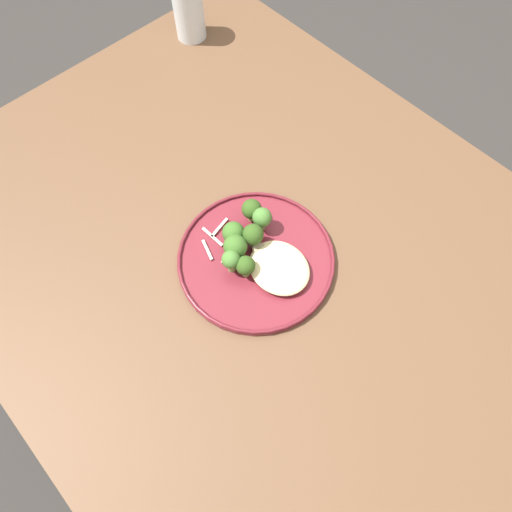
{
  "coord_description": "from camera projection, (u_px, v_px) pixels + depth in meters",
  "views": [
    {
      "loc": [
        0.25,
        -0.29,
        1.51
      ],
      "look_at": [
        -0.03,
        -0.02,
        0.76
      ],
      "focal_mm": 32.42,
      "sensor_mm": 36.0,
      "label": 1
    }
  ],
  "objects": [
    {
      "name": "onion_sliver_short_strip",
      "position": [
        219.0,
        228.0,
        0.87
      ],
      "size": [
        0.01,
        0.05,
        0.0
      ],
      "primitive_type": "cube",
      "rotation": [
        0.0,
        0.0,
        4.92
      ],
      "color": "silver",
      "rests_on": "dinner_plate"
    },
    {
      "name": "broccoli_floret_rear_charred",
      "position": [
        231.0,
        260.0,
        0.81
      ],
      "size": [
        0.03,
        0.03,
        0.06
      ],
      "color": "#7A994C",
      "rests_on": "dinner_plate"
    },
    {
      "name": "onion_sliver_pale_crescent",
      "position": [
        212.0,
        237.0,
        0.86
      ],
      "size": [
        0.05,
        0.01,
        0.0
      ],
      "primitive_type": "cube",
      "rotation": [
        0.0,
        0.0,
        3.18
      ],
      "color": "silver",
      "rests_on": "dinner_plate"
    },
    {
      "name": "broccoli_floret_small_sprig",
      "position": [
        253.0,
        235.0,
        0.83
      ],
      "size": [
        0.04,
        0.04,
        0.06
      ],
      "color": "#89A356",
      "rests_on": "dinner_plate"
    },
    {
      "name": "dinner_plate",
      "position": [
        256.0,
        259.0,
        0.85
      ],
      "size": [
        0.29,
        0.29,
        0.02
      ],
      "color": "maroon",
      "rests_on": "wooden_dining_table"
    },
    {
      "name": "broccoli_floret_center_pile",
      "position": [
        262.0,
        218.0,
        0.85
      ],
      "size": [
        0.04,
        0.04,
        0.06
      ],
      "color": "#7A994C",
      "rests_on": "dinner_plate"
    },
    {
      "name": "broccoli_floret_tall_stalk",
      "position": [
        233.0,
        233.0,
        0.84
      ],
      "size": [
        0.04,
        0.04,
        0.05
      ],
      "color": "#7A994C",
      "rests_on": "dinner_plate"
    },
    {
      "name": "seared_scallop_left_edge",
      "position": [
        296.0,
        271.0,
        0.82
      ],
      "size": [
        0.02,
        0.02,
        0.02
      ],
      "color": "#DBB77A",
      "rests_on": "dinner_plate"
    },
    {
      "name": "seared_scallop_half_hidden",
      "position": [
        286.0,
        277.0,
        0.82
      ],
      "size": [
        0.03,
        0.03,
        0.01
      ],
      "color": "beige",
      "rests_on": "dinner_plate"
    },
    {
      "name": "seared_scallop_tiny_bay",
      "position": [
        282.0,
        251.0,
        0.84
      ],
      "size": [
        0.02,
        0.02,
        0.02
      ],
      "color": "#DBB77A",
      "rests_on": "dinner_plate"
    },
    {
      "name": "seared_scallop_front_small",
      "position": [
        270.0,
        255.0,
        0.84
      ],
      "size": [
        0.03,
        0.03,
        0.01
      ],
      "color": "#E5C689",
      "rests_on": "dinner_plate"
    },
    {
      "name": "onion_sliver_curled_piece",
      "position": [
        207.0,
        250.0,
        0.85
      ],
      "size": [
        0.04,
        0.02,
        0.0
      ],
      "primitive_type": "cube",
      "rotation": [
        0.0,
        0.0,
        5.95
      ],
      "color": "silver",
      "rests_on": "dinner_plate"
    },
    {
      "name": "broccoli_floret_split_head",
      "position": [
        235.0,
        247.0,
        0.82
      ],
      "size": [
        0.04,
        0.04,
        0.06
      ],
      "color": "#7A994C",
      "rests_on": "dinner_plate"
    },
    {
      "name": "broccoli_floret_right_tilted",
      "position": [
        246.0,
        266.0,
        0.81
      ],
      "size": [
        0.04,
        0.04,
        0.05
      ],
      "color": "#7A994C",
      "rests_on": "dinner_plate"
    },
    {
      "name": "noodle_bed",
      "position": [
        279.0,
        268.0,
        0.83
      ],
      "size": [
        0.12,
        0.1,
        0.02
      ],
      "color": "beige",
      "rests_on": "dinner_plate"
    },
    {
      "name": "water_glass",
      "position": [
        189.0,
        15.0,
        1.09
      ],
      "size": [
        0.07,
        0.07,
        0.13
      ],
      "color": "silver",
      "rests_on": "wooden_dining_table"
    },
    {
      "name": "broccoli_floret_left_leaning",
      "position": [
        252.0,
        210.0,
        0.86
      ],
      "size": [
        0.04,
        0.04,
        0.05
      ],
      "color": "#7A994C",
      "rests_on": "dinner_plate"
    },
    {
      "name": "wooden_dining_table",
      "position": [
        275.0,
        281.0,
        0.93
      ],
      "size": [
        1.4,
        1.0,
        0.74
      ],
      "color": "brown",
      "rests_on": "ground"
    },
    {
      "name": "seared_scallop_tilted_round",
      "position": [
        281.0,
        266.0,
        0.83
      ],
      "size": [
        0.03,
        0.03,
        0.01
      ],
      "color": "#E5C689",
      "rests_on": "dinner_plate"
    },
    {
      "name": "ground",
      "position": [
        268.0,
        362.0,
        1.52
      ],
      "size": [
        6.0,
        6.0,
        0.0
      ],
      "primitive_type": "plane",
      "color": "#2D2B28"
    },
    {
      "name": "seared_scallop_large_seared",
      "position": [
        259.0,
        250.0,
        0.84
      ],
      "size": [
        0.02,
        0.02,
        0.02
      ],
      "color": "beige",
      "rests_on": "dinner_plate"
    },
    {
      "name": "onion_sliver_long_sliver",
      "position": [
        229.0,
        251.0,
        0.85
      ],
      "size": [
        0.02,
        0.05,
        0.0
      ],
      "primitive_type": "cube",
      "rotation": [
        0.0,
        0.0,
        1.94
      ],
      "color": "silver",
      "rests_on": "dinner_plate"
    }
  ]
}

